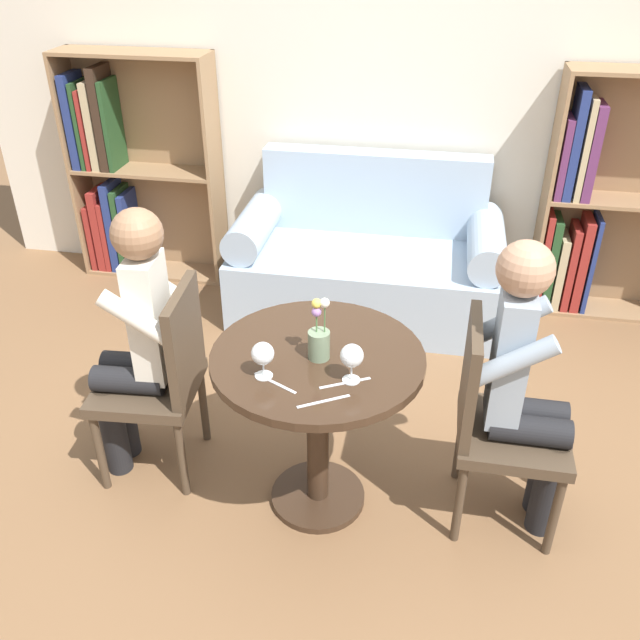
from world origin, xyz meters
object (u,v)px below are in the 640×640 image
Objects in this scene: couch at (367,263)px; person_right at (526,387)px; person_left at (135,342)px; bookshelf_right at (601,207)px; wine_glass_right at (352,357)px; bookshelf_left at (128,173)px; wine_glass_left at (263,355)px; chair_right at (496,418)px; chair_left at (162,375)px; flower_vase at (319,339)px.

person_right reaches higher than couch.
couch is 1.29× the size of person_left.
bookshelf_right is 9.88× the size of wine_glass_right.
wine_glass_right is (1.77, -2.07, 0.16)m from bookshelf_left.
person_right is 8.42× the size of wine_glass_right.
wine_glass_right is (0.31, 0.03, 0.01)m from wine_glass_left.
wine_glass_left is (1.46, -2.10, 0.15)m from bookshelf_left.
person_left is at bearing 89.24° from chair_right.
couch is 1.77× the size of chair_right.
wine_glass_right is at bearing -85.34° from couch.
bookshelf_right is at bearing -16.70° from person_right.
chair_right is 0.68m from wine_glass_right.
bookshelf_right reaches higher than chair_right.
person_left is at bearing 89.28° from person_right.
chair_left reaches higher than wine_glass_left.
couch is at bearing 26.09° from person_right.
chair_left is (-2.03, -1.83, -0.17)m from bookshelf_right.
wine_glass_left is 0.23m from flower_vase.
chair_right is 0.18m from person_right.
couch is 1.78m from person_left.
bookshelf_left is 2.54m from flower_vase.
couch is at bearing 90.31° from flower_vase.
person_left is (-0.09, -0.01, 0.16)m from chair_left.
person_right is (-0.57, -1.87, -0.01)m from bookshelf_right.
person_right is 0.98m from wine_glass_left.
bookshelf_left is at bearing -159.43° from person_left.
bookshelf_left reaches higher than wine_glass_right.
bookshelf_right is at bearing 11.42° from couch.
person_right is at bearing -106.86° from bookshelf_right.
wine_glass_right is at bearing -120.01° from bookshelf_right.
bookshelf_right is 1.17× the size of person_left.
person_right is at bearing -64.08° from couch.
wine_glass_left is 0.31m from wine_glass_right.
chair_left is at bearing 164.07° from wine_glass_right.
wine_glass_right is at bearing 110.79° from chair_right.
person_right is 0.79m from flower_vase.
person_left reaches higher than chair_right.
couch is at bearing 84.91° from wine_glass_left.
couch is at bearing 152.04° from chair_left.
wine_glass_right is 0.18m from flower_vase.
person_left is at bearing 172.26° from flower_vase.
flower_vase is at bearing -89.69° from couch.
chair_right reaches higher than wine_glass_left.
bookshelf_left is 5.81× the size of flower_vase.
chair_right is 0.95m from wine_glass_left.
bookshelf_right reaches higher than flower_vase.
bookshelf_left is at bearing 51.28° from chair_right.
couch reaches higher than chair_right.
person_right is at bearing 84.40° from chair_left.
chair_right is (2.31, -1.86, -0.20)m from bookshelf_left.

